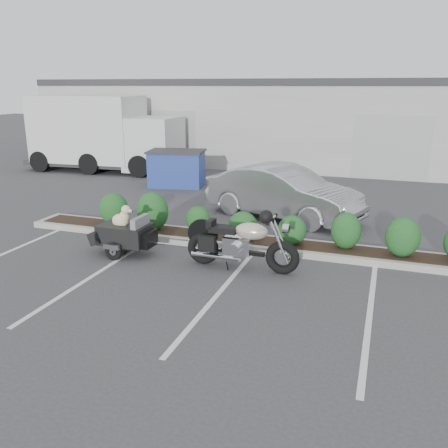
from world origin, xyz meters
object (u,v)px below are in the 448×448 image
(motorcycle, at_px, (241,243))
(pet_trailer, at_px, (125,233))
(dumpster, at_px, (177,168))
(sedan, at_px, (283,192))
(delivery_truck, at_px, (104,135))

(motorcycle, relative_size, pet_trailer, 1.26)
(motorcycle, xyz_separation_m, dumpster, (-4.85, 7.36, 0.13))
(motorcycle, bearing_deg, dumpster, 123.78)
(sedan, relative_size, dumpster, 1.98)
(sedan, bearing_deg, delivery_truck, 79.65)
(dumpster, height_order, delivery_truck, delivery_truck)
(sedan, height_order, delivery_truck, delivery_truck)
(pet_trailer, height_order, delivery_truck, delivery_truck)
(sedan, relative_size, delivery_truck, 0.63)
(pet_trailer, xyz_separation_m, sedan, (2.73, 4.21, 0.26))
(delivery_truck, bearing_deg, pet_trailer, -58.61)
(pet_trailer, relative_size, sedan, 0.42)
(pet_trailer, bearing_deg, dumpster, 106.12)
(sedan, bearing_deg, motorcycle, -160.20)
(dumpster, distance_m, delivery_truck, 5.05)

